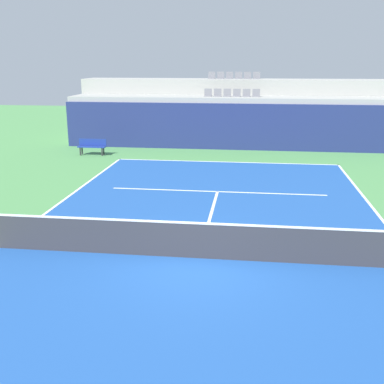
{
  "coord_description": "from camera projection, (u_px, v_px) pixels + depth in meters",
  "views": [
    {
      "loc": [
        1.26,
        -11.1,
        4.89
      ],
      "look_at": [
        -0.43,
        2.0,
        1.2
      ],
      "focal_mm": 44.14,
      "sensor_mm": 36.0,
      "label": 1
    }
  ],
  "objects": [
    {
      "name": "stands_tier_upper",
      "position": [
        233.0,
        109.0,
        29.96
      ],
      "size": [
        19.01,
        2.4,
        3.77
      ],
      "primitive_type": "cube",
      "color": "#9E9E99",
      "rests_on": "ground_plane"
    },
    {
      "name": "tennis_net",
      "position": [
        199.0,
        240.0,
        11.94
      ],
      "size": [
        11.08,
        0.08,
        1.07
      ],
      "color": "black",
      "rests_on": "court_surface"
    },
    {
      "name": "baseline_far",
      "position": [
        226.0,
        162.0,
        23.49
      ],
      "size": [
        11.0,
        0.1,
        0.0
      ],
      "primitive_type": "cube",
      "color": "white",
      "rests_on": "court_surface"
    },
    {
      "name": "centre_service_line",
      "position": [
        210.0,
        218.0,
        15.13
      ],
      "size": [
        0.1,
        6.4,
        0.0
      ],
      "primitive_type": "cube",
      "color": "white",
      "rests_on": "court_surface"
    },
    {
      "name": "service_line_far",
      "position": [
        217.0,
        192.0,
        18.19
      ],
      "size": [
        8.26,
        0.1,
        0.0
      ],
      "primitive_type": "cube",
      "color": "white",
      "rests_on": "court_surface"
    },
    {
      "name": "court_surface",
      "position": [
        199.0,
        258.0,
        12.08
      ],
      "size": [
        11.0,
        24.0,
        0.01
      ],
      "primitive_type": "cube",
      "color": "#1E4C99",
      "rests_on": "ground_plane"
    },
    {
      "name": "seating_row_lower",
      "position": [
        232.0,
        94.0,
        27.46
      ],
      "size": [
        3.25,
        0.44,
        0.44
      ],
      "color": "slate",
      "rests_on": "stands_tier_lower"
    },
    {
      "name": "ground_plane",
      "position": [
        199.0,
        258.0,
        12.08
      ],
      "size": [
        80.0,
        80.0,
        0.0
      ],
      "primitive_type": "plane",
      "color": "#4C8C4C"
    },
    {
      "name": "stands_tier_lower",
      "position": [
        231.0,
        121.0,
        27.79
      ],
      "size": [
        19.01,
        2.4,
        2.86
      ],
      "primitive_type": "cube",
      "color": "#9E9E99",
      "rests_on": "ground_plane"
    },
    {
      "name": "player_bench",
      "position": [
        92.0,
        146.0,
        25.19
      ],
      "size": [
        1.5,
        0.4,
        0.85
      ],
      "color": "navy",
      "rests_on": "ground_plane"
    },
    {
      "name": "back_wall",
      "position": [
        230.0,
        127.0,
        26.54
      ],
      "size": [
        19.01,
        0.3,
        2.58
      ],
      "primitive_type": "cube",
      "color": "navy",
      "rests_on": "ground_plane"
    },
    {
      "name": "seating_row_upper",
      "position": [
        234.0,
        77.0,
        29.51
      ],
      "size": [
        3.25,
        0.44,
        0.44
      ],
      "color": "slate",
      "rests_on": "stands_tier_upper"
    }
  ]
}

